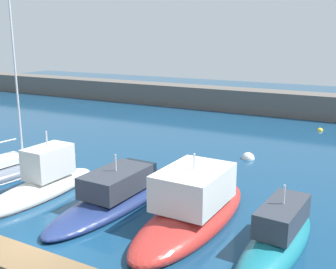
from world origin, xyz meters
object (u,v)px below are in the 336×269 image
(sailboat_slate_nearest, at_px, (6,171))
(motorboat_red_fourth, at_px, (194,208))
(mooring_buoy_yellow, at_px, (320,131))
(mooring_buoy_white, at_px, (248,159))
(motorboat_teal_fifth, at_px, (278,239))
(motorboat_navy_third, at_px, (120,193))
(motorboat_ivory_second, at_px, (42,184))

(sailboat_slate_nearest, height_order, motorboat_red_fourth, sailboat_slate_nearest)
(mooring_buoy_yellow, xyz_separation_m, mooring_buoy_white, (-2.83, -10.84, 0.00))
(motorboat_red_fourth, relative_size, mooring_buoy_yellow, 18.04)
(motorboat_red_fourth, bearing_deg, mooring_buoy_yellow, -4.55)
(motorboat_red_fourth, distance_m, mooring_buoy_white, 10.26)
(motorboat_teal_fifth, distance_m, mooring_buoy_white, 11.70)
(motorboat_navy_third, relative_size, motorboat_red_fourth, 1.12)
(sailboat_slate_nearest, distance_m, motorboat_ivory_second, 4.19)
(motorboat_teal_fifth, xyz_separation_m, mooring_buoy_yellow, (-1.84, 21.57, -0.40))
(motorboat_navy_third, distance_m, motorboat_red_fourth, 4.15)
(sailboat_slate_nearest, bearing_deg, mooring_buoy_yellow, -28.15)
(motorboat_ivory_second, height_order, motorboat_teal_fifth, motorboat_ivory_second)
(mooring_buoy_yellow, bearing_deg, motorboat_teal_fifth, -85.12)
(sailboat_slate_nearest, height_order, motorboat_navy_third, sailboat_slate_nearest)
(motorboat_red_fourth, bearing_deg, motorboat_teal_fifth, -96.98)
(mooring_buoy_yellow, bearing_deg, motorboat_red_fourth, -95.33)
(sailboat_slate_nearest, bearing_deg, motorboat_navy_third, -83.26)
(mooring_buoy_white, bearing_deg, motorboat_navy_third, -108.24)
(mooring_buoy_yellow, bearing_deg, mooring_buoy_white, -104.64)
(motorboat_teal_fifth, bearing_deg, motorboat_navy_third, 87.57)
(motorboat_teal_fifth, relative_size, mooring_buoy_white, 8.29)
(sailboat_slate_nearest, distance_m, motorboat_navy_third, 8.10)
(sailboat_slate_nearest, height_order, motorboat_ivory_second, sailboat_slate_nearest)
(motorboat_red_fourth, height_order, mooring_buoy_white, motorboat_red_fourth)
(motorboat_red_fourth, bearing_deg, sailboat_slate_nearest, 89.70)
(motorboat_ivory_second, relative_size, motorboat_navy_third, 0.75)
(motorboat_navy_third, xyz_separation_m, mooring_buoy_white, (3.26, 9.89, -0.42))
(motorboat_teal_fifth, bearing_deg, motorboat_ivory_second, 95.21)
(motorboat_navy_third, relative_size, mooring_buoy_white, 11.79)
(motorboat_ivory_second, relative_size, mooring_buoy_yellow, 15.00)
(motorboat_navy_third, height_order, motorboat_red_fourth, motorboat_red_fourth)
(motorboat_red_fourth, height_order, motorboat_teal_fifth, motorboat_red_fourth)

